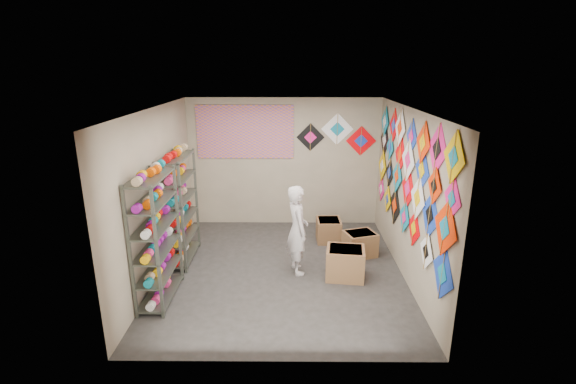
{
  "coord_description": "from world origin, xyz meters",
  "views": [
    {
      "loc": [
        0.15,
        -6.34,
        3.34
      ],
      "look_at": [
        0.1,
        0.3,
        1.3
      ],
      "focal_mm": 26.0,
      "sensor_mm": 36.0,
      "label": 1
    }
  ],
  "objects_px": {
    "shelf_rack_back": "(179,209)",
    "carton_c": "(329,230)",
    "carton_a": "(345,263)",
    "carton_b": "(360,244)",
    "shopkeeper": "(297,230)",
    "shelf_rack_front": "(156,239)"
  },
  "relations": [
    {
      "from": "shelf_rack_back",
      "to": "shopkeeper",
      "type": "relative_size",
      "value": 1.27
    },
    {
      "from": "shelf_rack_back",
      "to": "shelf_rack_front",
      "type": "bearing_deg",
      "value": -90.0
    },
    {
      "from": "shelf_rack_front",
      "to": "carton_b",
      "type": "xyz_separation_m",
      "value": [
        3.18,
        1.47,
        -0.73
      ]
    },
    {
      "from": "carton_b",
      "to": "shelf_rack_back",
      "type": "bearing_deg",
      "value": 164.99
    },
    {
      "from": "carton_b",
      "to": "carton_c",
      "type": "bearing_deg",
      "value": 110.32
    },
    {
      "from": "carton_b",
      "to": "carton_a",
      "type": "bearing_deg",
      "value": -132.12
    },
    {
      "from": "shelf_rack_front",
      "to": "carton_a",
      "type": "distance_m",
      "value": 2.97
    },
    {
      "from": "shelf_rack_back",
      "to": "carton_b",
      "type": "distance_m",
      "value": 3.27
    },
    {
      "from": "shelf_rack_front",
      "to": "carton_b",
      "type": "bearing_deg",
      "value": 24.78
    },
    {
      "from": "shelf_rack_back",
      "to": "carton_a",
      "type": "xyz_separation_m",
      "value": [
        2.81,
        -0.66,
        -0.7
      ]
    },
    {
      "from": "shopkeeper",
      "to": "shelf_rack_back",
      "type": "bearing_deg",
      "value": 62.76
    },
    {
      "from": "shelf_rack_back",
      "to": "shopkeeper",
      "type": "xyz_separation_m",
      "value": [
        2.03,
        -0.45,
        -0.2
      ]
    },
    {
      "from": "carton_c",
      "to": "shelf_rack_back",
      "type": "bearing_deg",
      "value": -164.11
    },
    {
      "from": "shelf_rack_front",
      "to": "carton_b",
      "type": "relative_size",
      "value": 3.53
    },
    {
      "from": "shopkeeper",
      "to": "carton_c",
      "type": "distance_m",
      "value": 1.51
    },
    {
      "from": "shelf_rack_front",
      "to": "shelf_rack_back",
      "type": "distance_m",
      "value": 1.3
    },
    {
      "from": "shelf_rack_back",
      "to": "carton_a",
      "type": "height_order",
      "value": "shelf_rack_back"
    },
    {
      "from": "shelf_rack_front",
      "to": "carton_a",
      "type": "xyz_separation_m",
      "value": [
        2.81,
        0.64,
        -0.7
      ]
    },
    {
      "from": "shelf_rack_back",
      "to": "carton_c",
      "type": "bearing_deg",
      "value": 16.99
    },
    {
      "from": "carton_a",
      "to": "carton_c",
      "type": "distance_m",
      "value": 1.48
    },
    {
      "from": "shelf_rack_front",
      "to": "shopkeeper",
      "type": "height_order",
      "value": "shelf_rack_front"
    },
    {
      "from": "carton_b",
      "to": "shopkeeper",
      "type": "bearing_deg",
      "value": -169.59
    }
  ]
}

